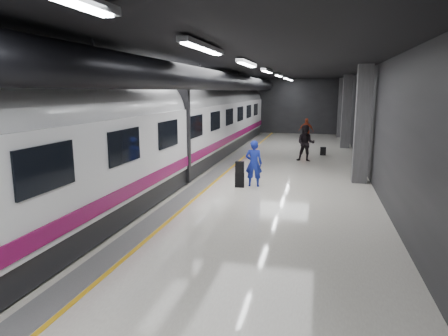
# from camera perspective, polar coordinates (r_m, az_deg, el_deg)

# --- Properties ---
(ground) EXTENTS (40.00, 40.00, 0.00)m
(ground) POSITION_cam_1_polar(r_m,az_deg,el_deg) (14.83, 1.54, -2.77)
(ground) COLOR white
(ground) RESTS_ON ground
(platform_hall) EXTENTS (10.02, 40.02, 4.51)m
(platform_hall) POSITION_cam_1_polar(r_m,az_deg,el_deg) (15.40, 1.30, 11.03)
(platform_hall) COLOR black
(platform_hall) RESTS_ON ground
(train) EXTENTS (3.05, 38.00, 4.05)m
(train) POSITION_cam_1_polar(r_m,az_deg,el_deg) (15.47, -10.32, 5.41)
(train) COLOR black
(train) RESTS_ON ground
(traveler_main) EXTENTS (0.67, 0.47, 1.73)m
(traveler_main) POSITION_cam_1_polar(r_m,az_deg,el_deg) (14.88, 4.27, 0.65)
(traveler_main) COLOR #1C19C2
(traveler_main) RESTS_ON ground
(suitcase_main) EXTENTS (0.37, 0.26, 0.56)m
(suitcase_main) POSITION_cam_1_polar(r_m,az_deg,el_deg) (14.81, 2.25, -1.69)
(suitcase_main) COLOR black
(suitcase_main) RESTS_ON ground
(shoulder_bag) EXTENTS (0.31, 0.17, 0.42)m
(shoulder_bag) POSITION_cam_1_polar(r_m,az_deg,el_deg) (14.69, 2.26, 0.15)
(shoulder_bag) COLOR black
(shoulder_bag) RESTS_ON suitcase_main
(traveler_far_a) EXTENTS (0.95, 0.77, 1.85)m
(traveler_far_a) POSITION_cam_1_polar(r_m,az_deg,el_deg) (20.57, 11.60, 3.48)
(traveler_far_a) COLOR black
(traveler_far_a) RESTS_ON ground
(traveler_far_b) EXTENTS (1.02, 0.46, 1.70)m
(traveler_far_b) POSITION_cam_1_polar(r_m,az_deg,el_deg) (27.76, 11.64, 5.22)
(traveler_far_b) COLOR maroon
(traveler_far_b) RESTS_ON ground
(suitcase_far) EXTENTS (0.32, 0.22, 0.45)m
(suitcase_far) POSITION_cam_1_polar(r_m,az_deg,el_deg) (22.88, 13.98, 2.36)
(suitcase_far) COLOR black
(suitcase_far) RESTS_ON ground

